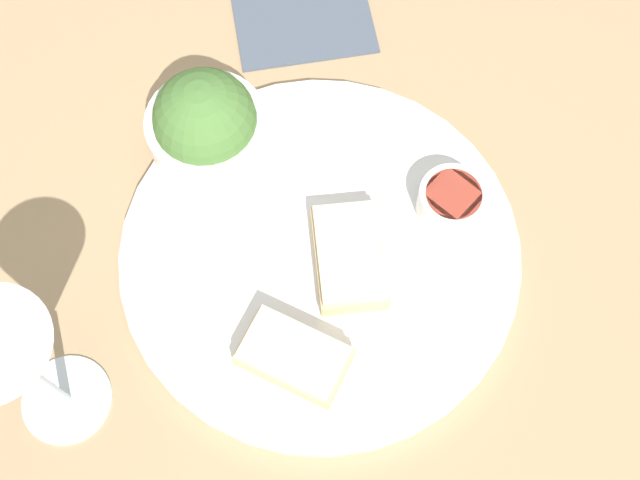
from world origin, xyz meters
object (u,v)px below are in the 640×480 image
Objects in this scene: sauce_ramekin at (452,201)px; cheese_toast_far at (294,356)px; cheese_toast_near at (349,256)px; wine_glass at (15,363)px; salad_bowl at (207,129)px; napkin at (303,15)px.

sauce_ramekin is 0.60× the size of cheese_toast_far.
cheese_toast_near is 0.10m from cheese_toast_far.
wine_glass is at bearing 74.06° from cheese_toast_far.
cheese_toast_far is (-0.20, 0.01, -0.03)m from salad_bowl.
sauce_ramekin is at bearing -174.26° from napkin.
sauce_ramekin is 0.37× the size of napkin.
wine_glass is 1.06× the size of napkin.
napkin is at bearing 5.74° from sauce_ramekin.
cheese_toast_near is (-0.01, 0.10, -0.00)m from sauce_ramekin.
wine_glass reaches higher than napkin.
salad_bowl reaches higher than sauce_ramekin.
wine_glass reaches higher than salad_bowl.
wine_glass is (-0.15, 0.19, 0.06)m from salad_bowl.
cheese_toast_near is 1.09× the size of cheese_toast_far.
sauce_ramekin is 0.35× the size of wine_glass.
wine_glass is at bearing 92.34° from sauce_ramekin.
cheese_toast_far is at bearing -105.94° from wine_glass.
salad_bowl is 0.21m from cheese_toast_far.
sauce_ramekin reaches higher than cheese_toast_near.
cheese_toast_near is at bearing -88.47° from wine_glass.
sauce_ramekin is 0.37m from wine_glass.
salad_bowl is 0.16m from cheese_toast_near.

